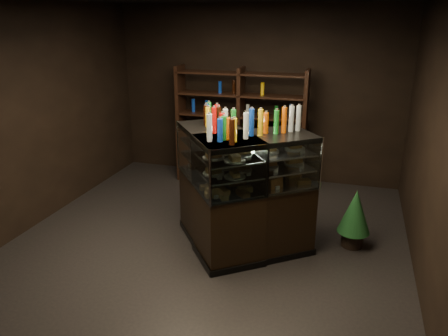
{
  "coord_description": "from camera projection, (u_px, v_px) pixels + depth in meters",
  "views": [
    {
      "loc": [
        1.67,
        -4.92,
        2.82
      ],
      "look_at": [
        0.29,
        -0.4,
        1.14
      ],
      "focal_mm": 35.0,
      "sensor_mm": 36.0,
      "label": 1
    }
  ],
  "objects": [
    {
      "name": "ground",
      "position": [
        212.0,
        237.0,
        5.84
      ],
      "size": [
        5.0,
        5.0,
        0.0
      ],
      "primitive_type": "plane",
      "color": "black",
      "rests_on": "ground"
    },
    {
      "name": "room_shell",
      "position": [
        211.0,
        92.0,
        5.19
      ],
      "size": [
        5.02,
        5.02,
        3.01
      ],
      "color": "black",
      "rests_on": "ground"
    },
    {
      "name": "display_case",
      "position": [
        236.0,
        212.0,
        5.39
      ],
      "size": [
        1.92,
        1.53,
        1.52
      ],
      "rotation": [
        0.0,
        0.0,
        -0.13
      ],
      "color": "black",
      "rests_on": "ground"
    },
    {
      "name": "food_display",
      "position": [
        237.0,
        162.0,
        5.17
      ],
      "size": [
        1.49,
        1.1,
        0.46
      ],
      "color": "#D9824E",
      "rests_on": "display_case"
    },
    {
      "name": "bottles_top",
      "position": [
        237.0,
        122.0,
        5.01
      ],
      "size": [
        1.31,
        0.97,
        0.3
      ],
      "color": "#D8590A",
      "rests_on": "display_case"
    },
    {
      "name": "potted_conifer",
      "position": [
        355.0,
        210.0,
        5.45
      ],
      "size": [
        0.41,
        0.41,
        0.87
      ],
      "rotation": [
        0.0,
        0.0,
        -0.09
      ],
      "color": "black",
      "rests_on": "ground"
    },
    {
      "name": "back_shelving",
      "position": [
        240.0,
        149.0,
        7.53
      ],
      "size": [
        2.22,
        0.46,
        2.0
      ],
      "rotation": [
        0.0,
        0.0,
        0.02
      ],
      "color": "black",
      "rests_on": "ground"
    }
  ]
}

